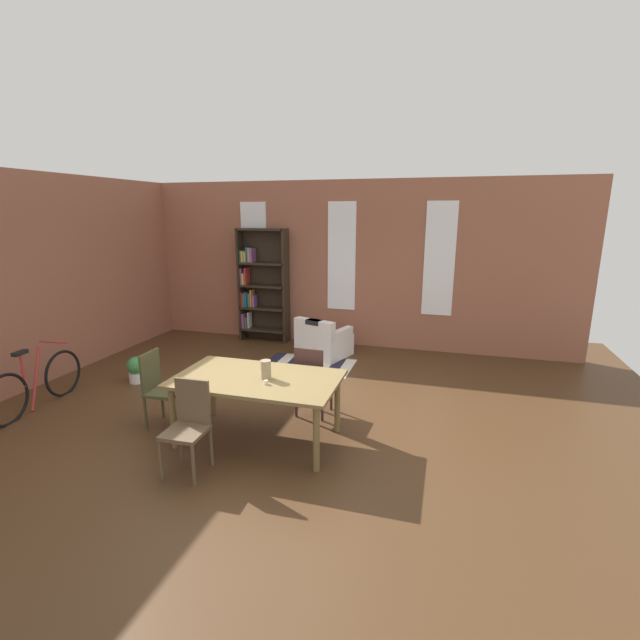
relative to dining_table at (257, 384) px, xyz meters
name	(u,v)px	position (x,y,z in m)	size (l,w,h in m)	color
ground_plane	(273,423)	(0.01, 0.41, -0.69)	(10.26, 10.26, 0.00)	#482F1A
back_wall_brick	(342,265)	(0.01, 4.13, 0.91)	(8.89, 0.12, 3.20)	#995A44
left_wall_brick	(9,284)	(-3.99, 0.41, 0.91)	(0.12, 8.31, 3.20)	#995A44
window_pane_0	(254,254)	(-1.83, 4.06, 1.07)	(0.55, 0.02, 2.08)	white
window_pane_1	(342,257)	(0.01, 4.06, 1.07)	(0.55, 0.02, 2.08)	white
window_pane_2	(439,259)	(1.85, 4.06, 1.07)	(0.55, 0.02, 2.08)	white
dining_table	(257,384)	(0.00, 0.00, 0.00)	(1.88, 1.08, 0.77)	brown
vase_on_table	(266,369)	(0.11, 0.00, 0.18)	(0.12, 0.12, 0.21)	#998466
tealight_candle_0	(266,382)	(0.18, -0.17, 0.10)	(0.04, 0.04, 0.05)	silver
dining_chair_head_left	(160,386)	(-1.31, 0.00, -0.18)	(0.42, 0.42, 0.95)	#424125
dining_chair_far_right	(312,379)	(0.42, 0.77, -0.18)	(0.43, 0.43, 0.95)	#3D2623
dining_chair_near_left	(189,423)	(-0.42, -0.77, -0.18)	(0.41, 0.41, 0.95)	brown
bookshelf_tall	(260,285)	(-1.65, 3.88, 0.47)	(1.01, 0.32, 2.29)	#2D2319
armchair_white	(323,342)	(-0.11, 3.17, -0.42)	(1.01, 1.01, 0.75)	white
bicycle_second	(36,384)	(-3.23, -0.05, -0.35)	(0.44, 1.64, 0.89)	black
potted_plant_by_shelf	(137,369)	(-2.57, 1.13, -0.48)	(0.28, 0.28, 0.41)	silver
striped_rug	(308,364)	(-0.23, 2.65, -0.69)	(1.54, 0.98, 0.01)	#1E1E33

